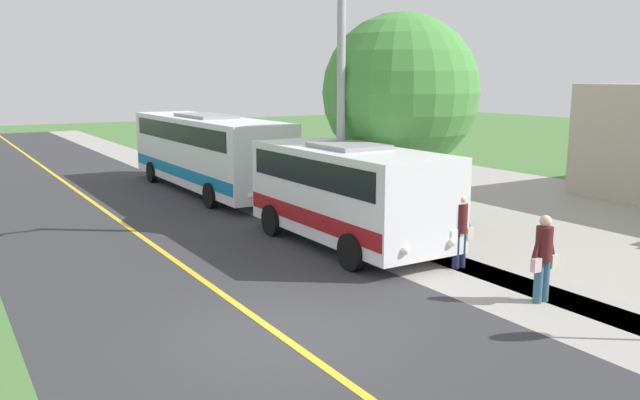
{
  "coord_description": "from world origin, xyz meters",
  "views": [
    {
      "loc": [
        4.99,
        9.56,
        4.46
      ],
      "look_at": [
        -3.5,
        -4.27,
        1.4
      ],
      "focal_mm": 36.01,
      "sensor_mm": 36.0,
      "label": 1
    }
  ],
  "objects_px": {
    "pedestrian_waiting": "(460,228)",
    "street_light_pole": "(337,94)",
    "pedestrian_with_bags": "(543,255)",
    "shuttle_bus_front": "(348,190)",
    "transit_bus_rear": "(207,149)",
    "tree_curbside": "(400,93)"
  },
  "relations": [
    {
      "from": "pedestrian_waiting",
      "to": "transit_bus_rear",
      "type": "bearing_deg",
      "value": -85.42
    },
    {
      "from": "street_light_pole",
      "to": "tree_curbside",
      "type": "xyz_separation_m",
      "value": [
        -2.53,
        -0.37,
        0.0
      ]
    },
    {
      "from": "shuttle_bus_front",
      "to": "tree_curbside",
      "type": "distance_m",
      "value": 4.05
    },
    {
      "from": "pedestrian_with_bags",
      "to": "street_light_pole",
      "type": "xyz_separation_m",
      "value": [
        0.48,
        -6.89,
        3.08
      ]
    },
    {
      "from": "pedestrian_waiting",
      "to": "tree_curbside",
      "type": "height_order",
      "value": "tree_curbside"
    },
    {
      "from": "pedestrian_waiting",
      "to": "tree_curbside",
      "type": "bearing_deg",
      "value": -111.15
    },
    {
      "from": "transit_bus_rear",
      "to": "pedestrian_with_bags",
      "type": "xyz_separation_m",
      "value": [
        -0.8,
        15.99,
        -0.72
      ]
    },
    {
      "from": "street_light_pole",
      "to": "pedestrian_waiting",
      "type": "bearing_deg",
      "value": 100.06
    },
    {
      "from": "shuttle_bus_front",
      "to": "tree_curbside",
      "type": "height_order",
      "value": "tree_curbside"
    },
    {
      "from": "shuttle_bus_front",
      "to": "pedestrian_waiting",
      "type": "bearing_deg",
      "value": 108.09
    },
    {
      "from": "transit_bus_rear",
      "to": "tree_curbside",
      "type": "distance_m",
      "value": 9.48
    },
    {
      "from": "pedestrian_with_bags",
      "to": "street_light_pole",
      "type": "distance_m",
      "value": 7.57
    },
    {
      "from": "tree_curbside",
      "to": "shuttle_bus_front",
      "type": "bearing_deg",
      "value": 26.26
    },
    {
      "from": "pedestrian_with_bags",
      "to": "shuttle_bus_front",
      "type": "bearing_deg",
      "value": -82.44
    },
    {
      "from": "transit_bus_rear",
      "to": "pedestrian_waiting",
      "type": "distance_m",
      "value": 13.39
    },
    {
      "from": "pedestrian_waiting",
      "to": "street_light_pole",
      "type": "height_order",
      "value": "street_light_pole"
    },
    {
      "from": "transit_bus_rear",
      "to": "tree_curbside",
      "type": "xyz_separation_m",
      "value": [
        -2.85,
        8.72,
        2.36
      ]
    },
    {
      "from": "transit_bus_rear",
      "to": "pedestrian_waiting",
      "type": "bearing_deg",
      "value": 94.58
    },
    {
      "from": "transit_bus_rear",
      "to": "street_light_pole",
      "type": "xyz_separation_m",
      "value": [
        -0.32,
        9.09,
        2.36
      ]
    },
    {
      "from": "shuttle_bus_front",
      "to": "pedestrian_with_bags",
      "type": "bearing_deg",
      "value": 97.56
    },
    {
      "from": "pedestrian_with_bags",
      "to": "tree_curbside",
      "type": "bearing_deg",
      "value": -105.77
    },
    {
      "from": "pedestrian_with_bags",
      "to": "pedestrian_waiting",
      "type": "height_order",
      "value": "pedestrian_waiting"
    }
  ]
}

